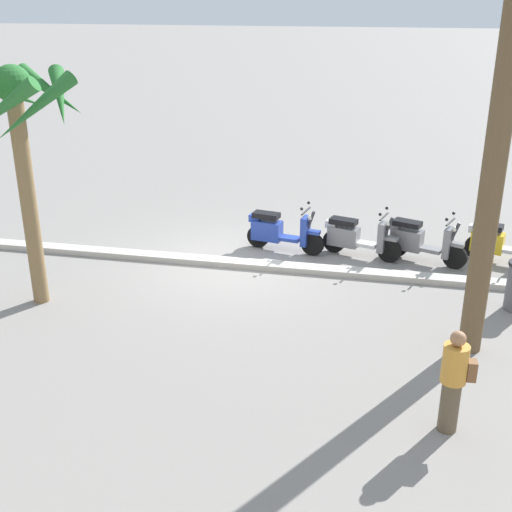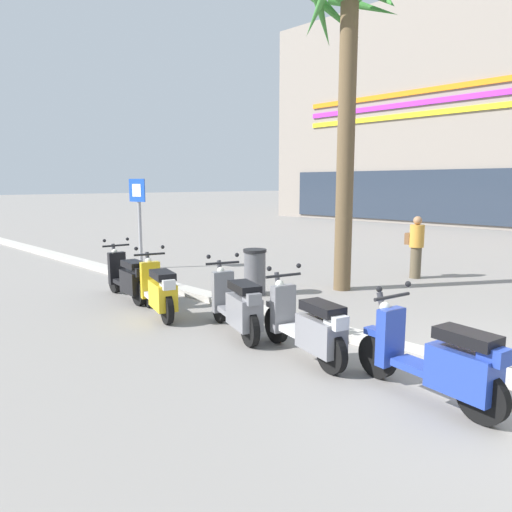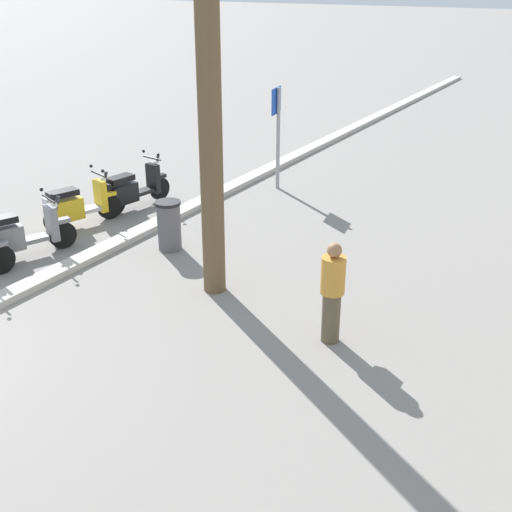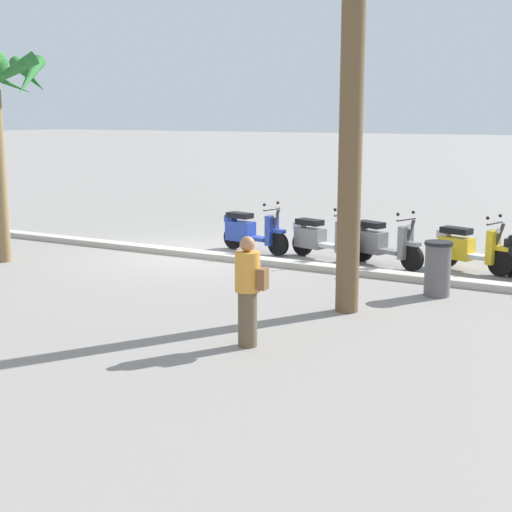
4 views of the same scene
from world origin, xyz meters
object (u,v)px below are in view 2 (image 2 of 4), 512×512
object	(u,v)px
crossing_sign	(139,213)
litter_bin	(255,272)
scooter_grey_far_back	(308,326)
pedestrian_strolling_near_curb	(416,246)
scooter_blue_mid_front	(438,361)
palm_tree_near_sign	(349,51)
scooter_grey_tail_end	(237,306)
scooter_yellow_second_in_line	(159,291)
scooter_black_gap_after_mid	(128,278)

from	to	relation	value
crossing_sign	litter_bin	size ratio (longest dim) A/B	2.53
scooter_grey_far_back	pedestrian_strolling_near_curb	world-z (taller)	pedestrian_strolling_near_curb
scooter_grey_far_back	crossing_sign	distance (m)	7.79
scooter_grey_far_back	scooter_blue_mid_front	xyz separation A→B (m)	(1.74, 0.01, 0.01)
palm_tree_near_sign	pedestrian_strolling_near_curb	distance (m)	4.76
scooter_grey_tail_end	scooter_yellow_second_in_line	bearing A→B (deg)	-170.96
scooter_black_gap_after_mid	scooter_yellow_second_in_line	bearing A→B (deg)	-9.00
scooter_blue_mid_front	pedestrian_strolling_near_curb	xyz separation A→B (m)	(-3.40, 6.07, 0.33)
scooter_black_gap_after_mid	pedestrian_strolling_near_curb	world-z (taller)	pedestrian_strolling_near_curb
scooter_grey_tail_end	litter_bin	bearing A→B (deg)	130.21
scooter_blue_mid_front	crossing_sign	xyz separation A→B (m)	(-9.20, 1.97, 1.04)
scooter_grey_tail_end	palm_tree_near_sign	distance (m)	5.89
scooter_grey_far_back	crossing_sign	bearing A→B (deg)	165.19
scooter_grey_tail_end	litter_bin	world-z (taller)	scooter_grey_tail_end
crossing_sign	palm_tree_near_sign	bearing A→B (deg)	18.59
scooter_yellow_second_in_line	pedestrian_strolling_near_curb	bearing A→B (deg)	77.30
scooter_black_gap_after_mid	scooter_blue_mid_front	world-z (taller)	same
scooter_yellow_second_in_line	litter_bin	bearing A→B (deg)	90.96
scooter_black_gap_after_mid	scooter_grey_far_back	size ratio (longest dim) A/B	1.03
scooter_grey_tail_end	litter_bin	size ratio (longest dim) A/B	1.84
scooter_black_gap_after_mid	crossing_sign	size ratio (longest dim) A/B	0.76
scooter_yellow_second_in_line	scooter_blue_mid_front	size ratio (longest dim) A/B	0.92
scooter_grey_tail_end	scooter_blue_mid_front	xyz separation A→B (m)	(3.12, 0.00, -0.00)
palm_tree_near_sign	litter_bin	size ratio (longest dim) A/B	6.95
scooter_blue_mid_front	litter_bin	xyz separation A→B (m)	(-4.87, 2.06, 0.02)
palm_tree_near_sign	scooter_grey_far_back	bearing A→B (deg)	-60.42
crossing_sign	scooter_grey_far_back	bearing A→B (deg)	-14.81
scooter_black_gap_after_mid	scooter_grey_tail_end	size ratio (longest dim) A/B	1.05
scooter_grey_far_back	pedestrian_strolling_near_curb	size ratio (longest dim) A/B	1.18
litter_bin	scooter_yellow_second_in_line	bearing A→B (deg)	-89.04
scooter_yellow_second_in_line	pedestrian_strolling_near_curb	size ratio (longest dim) A/B	1.11
pedestrian_strolling_near_curb	palm_tree_near_sign	bearing A→B (deg)	-101.70
pedestrian_strolling_near_curb	scooter_grey_tail_end	bearing A→B (deg)	-87.36
scooter_blue_mid_front	litter_bin	distance (m)	5.29
scooter_grey_far_back	crossing_sign	xyz separation A→B (m)	(-7.47, 1.97, 1.05)
scooter_grey_far_back	crossing_sign	size ratio (longest dim) A/B	0.74
scooter_yellow_second_in_line	scooter_grey_far_back	distance (m)	3.10
litter_bin	scooter_grey_tail_end	bearing A→B (deg)	-49.79
scooter_black_gap_after_mid	pedestrian_strolling_near_curb	distance (m)	6.76
palm_tree_near_sign	pedestrian_strolling_near_curb	xyz separation A→B (m)	(0.48, 2.31, -4.14)
pedestrian_strolling_near_curb	scooter_blue_mid_front	bearing A→B (deg)	-60.74
palm_tree_near_sign	scooter_grey_tail_end	bearing A→B (deg)	-78.62
scooter_black_gap_after_mid	scooter_blue_mid_front	distance (m)	6.27
scooter_blue_mid_front	palm_tree_near_sign	distance (m)	7.01
scooter_blue_mid_front	scooter_grey_far_back	bearing A→B (deg)	-179.73
scooter_grey_tail_end	pedestrian_strolling_near_curb	world-z (taller)	pedestrian_strolling_near_curb
scooter_blue_mid_front	scooter_black_gap_after_mid	bearing A→B (deg)	-179.59
scooter_blue_mid_front	pedestrian_strolling_near_curb	distance (m)	6.96
scooter_black_gap_after_mid	scooter_grey_tail_end	distance (m)	3.15
crossing_sign	scooter_black_gap_after_mid	bearing A→B (deg)	-34.45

